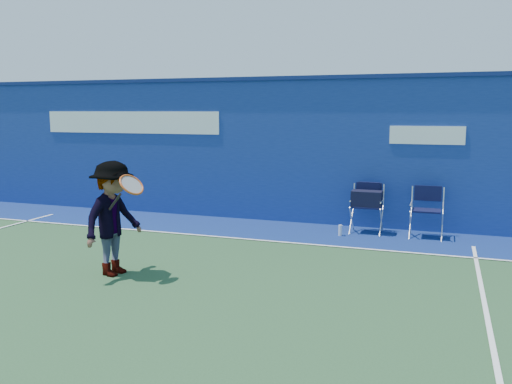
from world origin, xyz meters
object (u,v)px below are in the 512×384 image
(water_bottle, at_px, (340,230))
(directors_chair_left, at_px, (367,212))
(tennis_player, at_px, (113,218))
(directors_chair_right, at_px, (426,222))

(water_bottle, bearing_deg, directors_chair_left, 45.96)
(water_bottle, relative_size, tennis_player, 0.13)
(directors_chair_left, bearing_deg, water_bottle, -134.04)
(directors_chair_right, xyz_separation_m, tennis_player, (-4.20, -3.92, 0.53))
(directors_chair_left, distance_m, water_bottle, 0.69)
(directors_chair_left, bearing_deg, tennis_player, -127.92)
(directors_chair_right, bearing_deg, water_bottle, -165.45)
(directors_chair_left, height_order, tennis_player, tennis_player)
(directors_chair_right, relative_size, water_bottle, 4.44)
(water_bottle, bearing_deg, directors_chair_right, 14.55)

